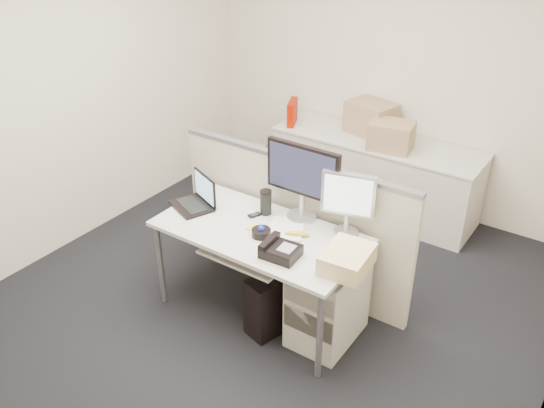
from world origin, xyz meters
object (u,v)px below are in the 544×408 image
Objects in this scene: desk at (260,238)px; laptop at (191,193)px; desk_phone at (281,251)px; monitor_main at (302,183)px.

desk is 0.65m from laptop.
monitor_main is at bearing 102.77° from desk_phone.
desk is at bearing 24.33° from laptop.
laptop is at bearing -155.78° from monitor_main.
desk is 2.59× the size of monitor_main.
laptop is 1.35× the size of desk_phone.
desk_phone is (0.15, -0.50, -0.25)m from monitor_main.
desk_phone is (0.30, -0.18, 0.10)m from desk.
laptop reaches higher than desk.
monitor_main reaches higher than desk_phone.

